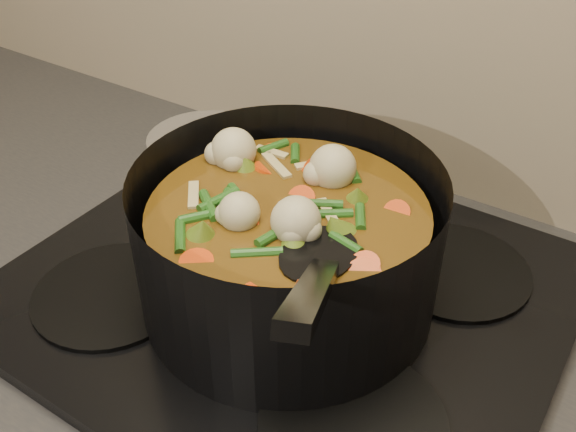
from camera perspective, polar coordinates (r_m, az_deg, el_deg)
The scene contains 3 objects.
stovetop at distance 0.77m, azimuth -0.10°, elevation -6.48°, with size 0.62×0.54×0.03m.
stockpot at distance 0.70m, azimuth 0.02°, elevation -2.64°, with size 0.39×0.44×0.24m.
saucepan at distance 0.88m, azimuth -7.08°, elevation 4.05°, with size 0.15×0.15×0.13m.
Camera 1 is at (0.31, 1.45, 1.45)m, focal length 40.00 mm.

